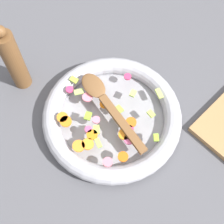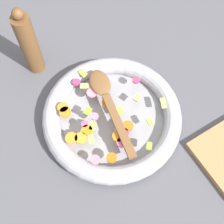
{
  "view_description": "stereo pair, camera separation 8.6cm",
  "coord_description": "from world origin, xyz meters",
  "views": [
    {
      "loc": [
        0.27,
        0.28,
        0.82
      ],
      "look_at": [
        0.0,
        0.0,
        0.05
      ],
      "focal_mm": 50.0,
      "sensor_mm": 36.0,
      "label": 1
    },
    {
      "loc": [
        0.2,
        0.33,
        0.82
      ],
      "look_at": [
        0.0,
        0.0,
        0.05
      ],
      "focal_mm": 50.0,
      "sensor_mm": 36.0,
      "label": 2
    }
  ],
  "objects": [
    {
      "name": "wooden_spoon",
      "position": [
        -0.01,
        -0.03,
        0.06
      ],
      "size": [
        0.09,
        0.29,
        0.01
      ],
      "color": "brown",
      "rests_on": "chopped_vegetables"
    },
    {
      "name": "skillet",
      "position": [
        0.0,
        0.0,
        0.02
      ],
      "size": [
        0.39,
        0.39,
        0.05
      ],
      "color": "gray",
      "rests_on": "ground_plane"
    },
    {
      "name": "pepper_mill",
      "position": [
        0.1,
        -0.28,
        0.11
      ],
      "size": [
        0.05,
        0.05,
        0.24
      ],
      "color": "brown",
      "rests_on": "ground_plane"
    },
    {
      "name": "chopped_vegetables",
      "position": [
        0.04,
        -0.0,
        0.05
      ],
      "size": [
        0.3,
        0.31,
        0.01
      ],
      "color": "orange",
      "rests_on": "skillet"
    },
    {
      "name": "ground_plane",
      "position": [
        0.0,
        0.0,
        0.0
      ],
      "size": [
        4.0,
        4.0,
        0.0
      ],
      "primitive_type": "plane",
      "color": "#4C4C51"
    }
  ]
}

